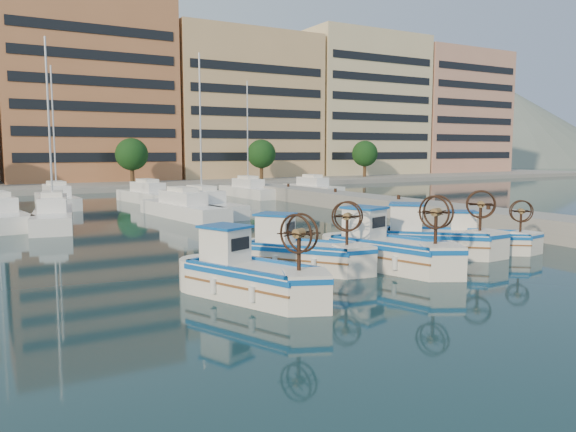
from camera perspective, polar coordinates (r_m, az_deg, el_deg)
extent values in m
plane|color=#17393C|center=(22.11, 9.14, -5.58)|extent=(300.00, 300.00, 0.00)
cube|color=gray|center=(36.58, 17.28, 0.00)|extent=(3.00, 60.00, 1.20)
cube|color=gray|center=(85.04, -20.34, 3.31)|extent=(180.00, 40.00, 0.60)
cube|color=#AC6A42|center=(83.55, -19.79, 12.08)|extent=(22.00, 14.00, 25.00)
cube|color=black|center=(76.70, -18.87, 12.63)|extent=(20.24, 0.12, 22.50)
cube|color=tan|center=(90.31, -4.95, 11.05)|extent=(23.00, 14.00, 22.00)
cube|color=black|center=(84.02, -2.92, 11.40)|extent=(21.16, 0.12, 19.80)
cube|color=beige|center=(102.11, 7.09, 11.07)|extent=(22.00, 14.00, 24.00)
cube|color=black|center=(96.59, 9.61, 11.29)|extent=(20.24, 0.12, 21.60)
cube|color=tan|center=(116.48, 15.95, 10.07)|extent=(21.00, 14.00, 23.00)
cube|color=black|center=(111.67, 18.55, 10.14)|extent=(19.32, 0.12, 20.70)
cylinder|color=#3F2B19|center=(72.56, -15.53, 3.93)|extent=(0.50, 0.50, 3.00)
sphere|color=#174017|center=(72.49, -15.60, 6.06)|extent=(4.00, 4.00, 4.00)
cylinder|color=#3F2B19|center=(78.87, -2.71, 4.36)|extent=(0.50, 0.50, 3.00)
sphere|color=#174017|center=(78.81, -2.72, 6.32)|extent=(4.00, 4.00, 4.00)
cylinder|color=#3F2B19|center=(88.46, 7.79, 4.56)|extent=(0.50, 0.50, 3.00)
sphere|color=#174017|center=(88.40, 7.81, 6.31)|extent=(4.00, 4.00, 4.00)
cone|color=slate|center=(199.21, 21.00, 4.88)|extent=(160.00, 160.00, 50.00)
cube|color=white|center=(37.95, -22.72, -0.14)|extent=(3.73, 10.55, 1.00)
cylinder|color=silver|center=(37.75, -23.10, 8.18)|extent=(0.12, 0.12, 11.00)
cube|color=white|center=(39.78, -10.63, 0.55)|extent=(3.44, 10.08, 1.00)
cube|color=white|center=(41.15, -8.75, 0.79)|extent=(3.40, 9.71, 1.00)
cylinder|color=silver|center=(40.96, -8.89, 8.47)|extent=(0.12, 0.12, 11.00)
cube|color=white|center=(50.24, -22.42, 1.42)|extent=(2.59, 8.95, 1.00)
cylinder|color=silver|center=(50.09, -22.70, 7.69)|extent=(0.12, 0.12, 11.00)
cube|color=white|center=(51.76, -14.05, 1.86)|extent=(3.60, 9.32, 1.00)
cube|color=white|center=(56.77, -4.09, 2.45)|extent=(2.53, 9.24, 1.00)
cylinder|color=silver|center=(56.63, -4.13, 8.01)|extent=(0.12, 0.12, 11.00)
cube|color=white|center=(59.72, 2.50, 2.67)|extent=(2.79, 8.37, 1.00)
cube|color=silver|center=(17.81, -3.57, -6.75)|extent=(3.27, 4.58, 1.05)
cube|color=#0D50AA|center=(17.72, -3.58, -5.49)|extent=(3.37, 4.72, 0.16)
cube|color=#183AC1|center=(17.74, -3.58, -5.69)|extent=(2.75, 4.04, 0.06)
cube|color=white|center=(18.40, -6.40, -2.92)|extent=(1.52, 1.63, 1.10)
cube|color=#0D50AA|center=(18.31, -6.42, -1.06)|extent=(1.71, 1.82, 0.08)
cylinder|color=#331E14|center=(16.46, 1.12, -3.91)|extent=(0.12, 0.12, 1.16)
cylinder|color=brown|center=(16.36, 1.12, -1.77)|extent=(0.40, 0.38, 0.28)
torus|color=#331E14|center=(16.24, 0.80, -1.83)|extent=(0.51, 1.11, 1.17)
torus|color=#331E14|center=(16.48, 1.43, -1.71)|extent=(0.51, 1.11, 1.17)
cube|color=silver|center=(21.91, 1.54, -4.23)|extent=(3.91, 4.34, 1.03)
cube|color=#0D50AA|center=(21.84, 1.55, -3.22)|extent=(4.03, 4.48, 0.16)
cube|color=#183AC1|center=(21.85, 1.55, -3.38)|extent=(3.35, 3.78, 0.06)
cube|color=white|center=(22.19, -1.28, -1.33)|extent=(1.63, 1.67, 1.08)
cube|color=#0D50AA|center=(22.12, -1.29, 0.18)|extent=(1.84, 1.88, 0.08)
cylinder|color=#331E14|center=(21.16, 6.01, -1.67)|extent=(0.12, 0.12, 1.14)
cylinder|color=brown|center=(21.08, 6.03, -0.04)|extent=(0.42, 0.41, 0.27)
torus|color=#331E14|center=(20.94, 5.92, -0.08)|extent=(0.75, 0.95, 1.15)
torus|color=#331E14|center=(21.22, 6.15, 0.01)|extent=(0.75, 0.95, 1.15)
cube|color=silver|center=(22.51, 10.36, -3.92)|extent=(3.17, 4.86, 1.12)
cube|color=#0D50AA|center=(22.44, 10.38, -2.85)|extent=(3.27, 5.01, 0.17)
cube|color=#183AC1|center=(22.45, 10.38, -3.02)|extent=(2.63, 4.31, 0.06)
cube|color=white|center=(23.05, 7.74, -0.73)|extent=(1.54, 1.68, 1.18)
cube|color=#0D50AA|center=(22.97, 7.77, 0.86)|extent=(1.74, 1.88, 0.09)
cylinder|color=#331E14|center=(21.36, 14.77, -1.39)|extent=(0.13, 0.13, 1.24)
cylinder|color=brown|center=(21.28, 14.82, 0.38)|extent=(0.42, 0.39, 0.30)
torus|color=#331E14|center=(21.14, 14.61, 0.35)|extent=(0.44, 1.22, 1.25)
torus|color=#331E14|center=(21.42, 15.03, 0.41)|extent=(0.44, 1.22, 1.25)
cube|color=silver|center=(25.68, 14.67, -2.76)|extent=(4.50, 4.35, 1.10)
cube|color=#0D50AA|center=(25.61, 14.70, -1.84)|extent=(4.64, 4.48, 0.17)
cube|color=#183AC1|center=(25.62, 14.70, -1.98)|extent=(3.90, 3.75, 0.06)
cube|color=white|center=(25.51, 11.94, -0.20)|extent=(1.78, 1.76, 1.15)
cube|color=#0D50AA|center=(25.45, 11.97, 1.20)|extent=(2.00, 1.98, 0.08)
cylinder|color=#331E14|center=(25.65, 18.95, -0.31)|extent=(0.13, 0.13, 1.21)
cylinder|color=brown|center=(25.58, 19.00, 1.13)|extent=(0.44, 0.44, 0.29)
torus|color=#331E14|center=(25.43, 19.04, 1.10)|extent=(0.95, 0.88, 1.22)
torus|color=#331E14|center=(25.74, 18.97, 1.16)|extent=(0.95, 0.88, 1.22)
cube|color=silver|center=(27.20, 19.34, -2.60)|extent=(3.83, 3.37, 0.90)
cube|color=#0D50AA|center=(27.15, 19.37, -1.89)|extent=(3.95, 3.47, 0.14)
cube|color=#183AC1|center=(27.16, 19.36, -2.00)|extent=(3.34, 2.88, 0.05)
cube|color=white|center=(26.86, 17.27, -0.65)|extent=(1.46, 1.42, 0.95)
cube|color=#0D50AA|center=(26.80, 17.31, 0.44)|extent=(1.64, 1.60, 0.07)
cylinder|color=#331E14|center=(27.47, 22.56, -0.65)|extent=(0.10, 0.10, 1.00)
cylinder|color=brown|center=(27.41, 22.61, 0.45)|extent=(0.36, 0.36, 0.24)
torus|color=#331E14|center=(27.29, 22.69, 0.42)|extent=(0.85, 0.64, 1.01)
torus|color=#331E14|center=(27.53, 22.54, 0.48)|extent=(0.85, 0.64, 1.01)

